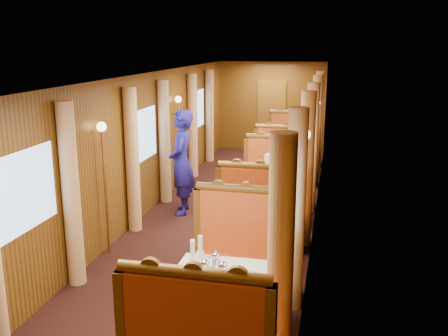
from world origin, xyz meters
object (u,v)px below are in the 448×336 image
(banquette_mid_aft, at_px, (277,183))
(steward, at_px, (182,162))
(banquette_far_aft, at_px, (293,147))
(passenger, at_px, (276,170))
(fruit_plate, at_px, (252,277))
(teapot_left, at_px, (205,269))
(banquette_mid_fwd, at_px, (261,219))
(table_near, at_px, (226,304))
(table_mid, at_px, (270,202))
(teapot_back, at_px, (216,261))
(banquette_near_aft, at_px, (243,260))
(rose_vase_far, at_px, (291,135))
(rose_vase_mid, at_px, (270,171))
(tea_tray, at_px, (212,273))
(teapot_right, at_px, (222,272))
(banquette_far_fwd, at_px, (284,165))
(table_far, at_px, (289,157))

(banquette_mid_aft, relative_size, steward, 0.71)
(banquette_far_aft, xyz_separation_m, passenger, (-0.00, -3.73, 0.32))
(banquette_mid_aft, relative_size, fruit_plate, 5.66)
(teapot_left, bearing_deg, banquette_mid_fwd, 74.91)
(table_near, xyz_separation_m, table_mid, (0.00, 3.50, 0.00))
(teapot_left, height_order, teapot_back, teapot_back)
(banquette_near_aft, relative_size, rose_vase_far, 3.72)
(rose_vase_far, distance_m, steward, 3.66)
(rose_vase_mid, bearing_deg, rose_vase_far, 89.40)
(table_mid, relative_size, rose_vase_far, 2.92)
(teapot_back, bearing_deg, rose_vase_mid, 108.24)
(tea_tray, height_order, rose_vase_far, rose_vase_far)
(banquette_mid_fwd, relative_size, rose_vase_mid, 3.72)
(table_mid, height_order, rose_vase_far, rose_vase_far)
(table_mid, bearing_deg, banquette_mid_aft, 90.00)
(table_near, bearing_deg, banquette_mid_fwd, 90.00)
(table_near, relative_size, teapot_right, 6.19)
(banquette_far_fwd, bearing_deg, banquette_far_aft, 90.00)
(teapot_right, relative_size, teapot_back, 1.06)
(table_near, xyz_separation_m, passenger, (-0.00, 4.28, 0.37))
(teapot_right, xyz_separation_m, teapot_back, (-0.12, 0.24, -0.00))
(banquette_mid_fwd, xyz_separation_m, banquette_far_fwd, (0.00, 3.50, 0.00))
(banquette_mid_fwd, xyz_separation_m, table_far, (0.00, 4.51, -0.05))
(table_far, height_order, tea_tray, tea_tray)
(teapot_right, relative_size, rose_vase_mid, 0.47)
(tea_tray, xyz_separation_m, teapot_left, (-0.06, -0.04, 0.06))
(tea_tray, distance_m, teapot_right, 0.16)
(steward, bearing_deg, banquette_mid_fwd, 40.78)
(teapot_left, relative_size, steward, 0.08)
(banquette_mid_fwd, height_order, banquette_far_fwd, same)
(teapot_back, bearing_deg, rose_vase_far, 108.89)
(banquette_mid_aft, distance_m, teapot_back, 4.45)
(rose_vase_mid, relative_size, rose_vase_far, 1.00)
(banquette_near_aft, relative_size, teapot_left, 8.70)
(banquette_far_fwd, bearing_deg, steward, -125.20)
(banquette_mid_fwd, height_order, table_far, banquette_mid_fwd)
(fruit_plate, bearing_deg, banquette_far_fwd, 92.76)
(fruit_plate, relative_size, rose_vase_far, 0.66)
(banquette_mid_aft, xyz_separation_m, rose_vase_mid, (-0.01, -1.03, 0.50))
(banquette_mid_fwd, relative_size, table_far, 1.28)
(table_far, bearing_deg, banquette_mid_aft, -90.00)
(banquette_far_aft, relative_size, teapot_left, 8.70)
(banquette_near_aft, bearing_deg, rose_vase_mid, 90.21)
(rose_vase_far, distance_m, passenger, 2.69)
(banquette_near_aft, height_order, teapot_back, banquette_near_aft)
(table_mid, relative_size, teapot_right, 6.19)
(teapot_left, bearing_deg, passenger, 76.60)
(banquette_near_aft, bearing_deg, banquette_far_aft, 90.00)
(banquette_near_aft, xyz_separation_m, rose_vase_mid, (-0.01, 2.47, 0.50))
(rose_vase_far, relative_size, passenger, 0.47)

